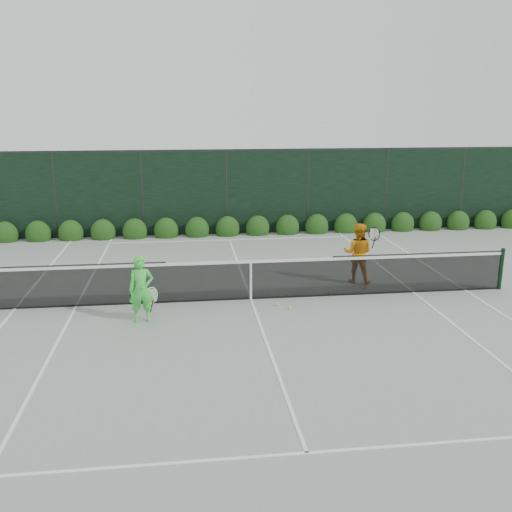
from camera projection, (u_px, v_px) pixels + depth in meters
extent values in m
plane|color=gray|center=(251.00, 299.00, 13.80)|extent=(80.00, 80.00, 0.00)
cylinder|color=black|center=(501.00, 269.00, 14.45)|extent=(0.10, 0.10, 1.07)
cube|color=black|center=(71.00, 286.00, 13.16)|extent=(4.40, 0.01, 1.02)
cube|color=black|center=(251.00, 280.00, 13.68)|extent=(4.00, 0.01, 0.96)
cube|color=black|center=(418.00, 273.00, 14.19)|extent=(4.40, 0.01, 1.02)
cube|color=white|center=(251.00, 262.00, 13.56)|extent=(12.80, 0.03, 0.07)
cube|color=black|center=(251.00, 298.00, 13.80)|extent=(12.80, 0.02, 0.04)
cube|color=white|center=(251.00, 281.00, 13.69)|extent=(0.05, 0.03, 0.91)
imported|color=#3FD743|center=(141.00, 289.00, 12.21)|extent=(0.57, 0.42, 1.45)
torus|color=beige|center=(151.00, 295.00, 12.37)|extent=(0.28, 0.17, 0.30)
cylinder|color=black|center=(152.00, 306.00, 12.43)|extent=(0.10, 0.03, 0.30)
imported|color=orange|center=(358.00, 253.00, 14.95)|extent=(0.95, 0.86, 1.60)
torus|color=black|center=(374.00, 234.00, 14.66)|extent=(0.28, 0.17, 0.30)
cylinder|color=black|center=(374.00, 243.00, 14.72)|extent=(0.10, 0.03, 0.30)
cube|color=white|center=(15.00, 309.00, 13.13)|extent=(0.06, 23.77, 0.01)
cube|color=white|center=(465.00, 290.00, 14.47)|extent=(0.06, 23.77, 0.01)
cube|color=white|center=(76.00, 306.00, 13.30)|extent=(0.06, 23.77, 0.01)
cube|color=white|center=(413.00, 292.00, 14.31)|extent=(0.06, 23.77, 0.01)
cube|color=white|center=(219.00, 212.00, 25.21)|extent=(11.03, 0.06, 0.01)
cube|color=white|center=(229.00, 240.00, 19.94)|extent=(8.23, 0.06, 0.01)
cube|color=white|center=(307.00, 453.00, 7.66)|extent=(8.23, 0.06, 0.01)
cube|color=white|center=(251.00, 299.00, 13.80)|extent=(0.06, 12.80, 0.01)
cube|color=black|center=(226.00, 193.00, 20.62)|extent=(32.00, 0.06, 3.00)
cube|color=#262826|center=(226.00, 150.00, 20.23)|extent=(32.00, 0.06, 0.06)
cylinder|color=#262826|center=(55.00, 196.00, 19.88)|extent=(0.08, 0.08, 3.00)
cylinder|color=#262826|center=(142.00, 194.00, 20.25)|extent=(0.08, 0.08, 3.00)
cylinder|color=#262826|center=(226.00, 193.00, 20.62)|extent=(0.08, 0.08, 3.00)
cylinder|color=#262826|center=(308.00, 191.00, 20.99)|extent=(0.08, 0.08, 3.00)
cylinder|color=#262826|center=(386.00, 190.00, 21.35)|extent=(0.08, 0.08, 3.00)
cylinder|color=#262826|center=(462.00, 188.00, 21.72)|extent=(0.08, 0.08, 3.00)
ellipsoid|color=#12360E|center=(5.00, 235.00, 19.66)|extent=(0.86, 0.65, 0.94)
ellipsoid|color=#12360E|center=(38.00, 234.00, 19.80)|extent=(0.86, 0.65, 0.94)
ellipsoid|color=#12360E|center=(71.00, 233.00, 19.93)|extent=(0.86, 0.65, 0.94)
ellipsoid|color=#12360E|center=(103.00, 232.00, 20.07)|extent=(0.86, 0.65, 0.94)
ellipsoid|color=#12360E|center=(135.00, 231.00, 20.20)|extent=(0.86, 0.65, 0.94)
ellipsoid|color=#12360E|center=(166.00, 231.00, 20.34)|extent=(0.86, 0.65, 0.94)
ellipsoid|color=#12360E|center=(197.00, 230.00, 20.47)|extent=(0.86, 0.65, 0.94)
ellipsoid|color=#12360E|center=(228.00, 229.00, 20.60)|extent=(0.86, 0.65, 0.94)
ellipsoid|color=#12360E|center=(258.00, 228.00, 20.74)|extent=(0.86, 0.65, 0.94)
ellipsoid|color=#12360E|center=(287.00, 227.00, 20.87)|extent=(0.86, 0.65, 0.94)
ellipsoid|color=#12360E|center=(317.00, 227.00, 21.01)|extent=(0.86, 0.65, 0.94)
ellipsoid|color=#12360E|center=(346.00, 226.00, 21.14)|extent=(0.86, 0.65, 0.94)
ellipsoid|color=#12360E|center=(374.00, 225.00, 21.28)|extent=(0.86, 0.65, 0.94)
ellipsoid|color=#12360E|center=(403.00, 224.00, 21.41)|extent=(0.86, 0.65, 0.94)
ellipsoid|color=#12360E|center=(431.00, 224.00, 21.55)|extent=(0.86, 0.65, 0.94)
ellipsoid|color=#12360E|center=(458.00, 223.00, 21.68)|extent=(0.86, 0.65, 0.94)
ellipsoid|color=#12360E|center=(485.00, 222.00, 21.82)|extent=(0.86, 0.65, 0.94)
ellipsoid|color=#12360E|center=(512.00, 221.00, 21.95)|extent=(0.86, 0.65, 0.94)
sphere|color=#CEDF31|center=(290.00, 308.00, 13.12)|extent=(0.07, 0.07, 0.07)
sphere|color=#CEDF31|center=(364.00, 288.00, 14.58)|extent=(0.07, 0.07, 0.07)
sphere|color=#CEDF31|center=(277.00, 304.00, 13.34)|extent=(0.07, 0.07, 0.07)
sphere|color=#CEDF31|center=(329.00, 293.00, 14.15)|extent=(0.07, 0.07, 0.07)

